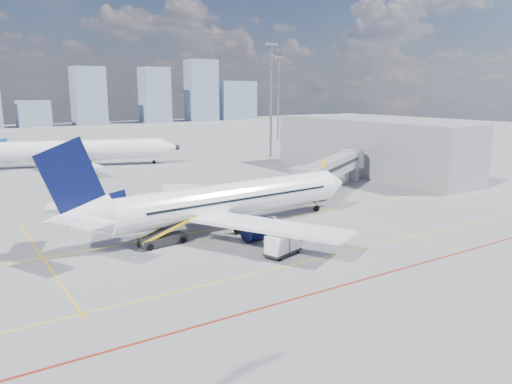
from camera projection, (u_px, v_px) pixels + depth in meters
ground at (270, 244)px, 50.12m from camera, size 420.00×420.00×0.00m
apron_markings at (289, 256)px, 46.60m from camera, size 90.00×35.12×0.01m
jet_bridge at (334, 167)px, 75.81m from camera, size 23.55×15.78×6.30m
terminal_block at (369, 147)px, 91.79m from camera, size 10.00×42.00×10.00m
floodlight_mast_ne at (271, 98)px, 112.86m from camera, size 3.20×0.61×25.45m
floodlight_mast_far at (278, 95)px, 156.03m from camera, size 3.20×0.61×25.45m
main_aircraft at (221, 202)px, 54.74m from camera, size 38.43×33.46×11.21m
second_aircraft at (73, 151)px, 100.62m from camera, size 41.23×35.17×12.35m
baggage_tug at (300, 234)px, 51.36m from camera, size 2.04×1.36×1.34m
cargo_dolly at (283, 244)px, 46.55m from camera, size 4.19×2.81×2.11m
belt_loader at (164, 238)px, 49.89m from camera, size 6.95×2.33×2.80m
ramp_worker at (322, 229)px, 52.69m from camera, size 0.65×0.69×1.58m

